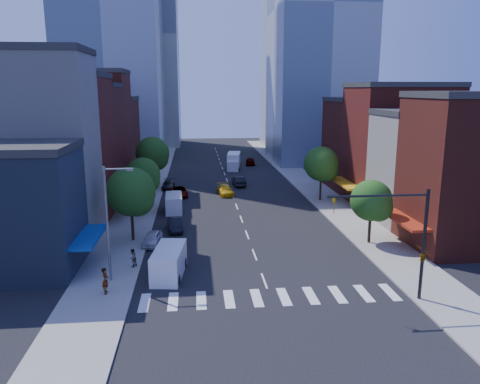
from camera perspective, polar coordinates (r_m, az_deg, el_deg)
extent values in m
plane|color=black|center=(37.51, 2.98, -10.77)|extent=(220.00, 220.00, 0.00)
cube|color=gray|center=(75.86, -10.97, 1.03)|extent=(5.00, 120.00, 0.15)
cube|color=gray|center=(77.58, 7.74, 1.40)|extent=(5.00, 120.00, 0.15)
cube|color=silver|center=(34.80, 3.72, -12.69)|extent=(19.00, 3.00, 0.01)
cube|color=#2F394E|center=(42.34, -27.26, -2.32)|extent=(12.00, 8.00, 10.00)
cube|color=#B8B2AA|center=(49.03, -24.36, 4.57)|extent=(12.00, 8.00, 18.00)
cube|color=#5C1B15|center=(57.20, -21.60, 4.76)|extent=(12.00, 9.00, 16.00)
cube|color=#541D15|center=(65.41, -19.57, 5.34)|extent=(12.00, 8.00, 15.00)
cube|color=#5C1B15|center=(73.55, -18.07, 6.93)|extent=(12.00, 9.00, 17.00)
cube|color=#541D15|center=(83.00, -16.60, 6.20)|extent=(12.00, 10.00, 13.00)
cube|color=#541D15|center=(48.95, 26.96, 1.94)|extent=(12.00, 9.00, 14.00)
cube|color=#B8B2AA|center=(56.34, 22.29, 2.54)|extent=(12.00, 8.00, 12.00)
cube|color=#5C1B15|center=(64.15, 18.69, 5.27)|extent=(12.00, 10.00, 15.00)
cube|color=#541D15|center=(73.43, 15.47, 5.52)|extent=(12.00, 10.00, 13.00)
cube|color=#9EA5AD|center=(100.50, 9.67, 20.98)|extent=(18.00, 20.00, 60.00)
cube|color=#9EA5AD|center=(130.38, -11.76, 18.00)|extent=(18.00, 18.00, 56.00)
cylinder|color=black|center=(35.15, 21.48, -6.04)|extent=(0.24, 0.24, 8.00)
cylinder|color=black|center=(32.77, 16.52, -0.45)|extent=(7.00, 0.16, 0.16)
imported|color=gold|center=(31.91, 11.45, -1.63)|extent=(0.22, 0.18, 1.10)
imported|color=gold|center=(35.40, 21.38, -7.27)|extent=(0.48, 2.24, 0.90)
cylinder|color=slate|center=(37.12, -15.87, -3.87)|extent=(0.20, 0.20, 9.00)
cylinder|color=slate|center=(36.01, -14.71, 2.73)|extent=(2.00, 0.14, 0.14)
cube|color=slate|center=(35.89, -13.28, 2.69)|extent=(0.50, 0.25, 0.18)
cylinder|color=black|center=(47.23, -13.00, -3.44)|extent=(0.28, 0.28, 3.92)
sphere|color=#144413|center=(46.53, -13.18, 0.04)|extent=(4.80, 4.80, 4.80)
sphere|color=#144413|center=(46.31, -12.44, -0.87)|extent=(3.36, 3.36, 3.36)
cylinder|color=black|center=(57.85, -11.65, -0.61)|extent=(0.28, 0.28, 3.64)
sphere|color=#144413|center=(57.31, -11.77, 2.05)|extent=(4.20, 4.20, 4.20)
sphere|color=#144413|center=(57.07, -11.17, 1.37)|extent=(2.94, 2.94, 2.94)
cylinder|color=black|center=(71.46, -10.53, 2.13)|extent=(0.28, 0.28, 4.20)
sphere|color=#144413|center=(70.97, -10.63, 4.63)|extent=(5.00, 5.00, 5.00)
sphere|color=#144413|center=(70.73, -10.14, 4.01)|extent=(3.50, 3.50, 3.50)
cylinder|color=black|center=(47.10, 15.53, -3.98)|extent=(0.28, 0.28, 3.36)
sphere|color=#144413|center=(46.47, 15.71, -1.00)|extent=(4.00, 4.00, 4.00)
sphere|color=#144413|center=(46.56, 16.48, -1.78)|extent=(2.80, 2.80, 2.80)
cylinder|color=black|center=(63.64, 9.79, 0.77)|extent=(0.28, 0.28, 3.92)
sphere|color=#144413|center=(63.12, 9.89, 3.39)|extent=(4.60, 4.60, 4.60)
sphere|color=#144413|center=(63.11, 10.46, 2.72)|extent=(3.22, 3.22, 3.22)
imported|color=silver|center=(46.14, -10.65, -5.62)|extent=(1.99, 3.95, 1.29)
imported|color=black|center=(50.33, -7.94, -3.95)|extent=(1.89, 4.25, 1.36)
imported|color=#999999|center=(66.31, -7.40, 0.03)|extent=(2.73, 4.90, 1.30)
imported|color=black|center=(71.27, -8.73, 0.85)|extent=(1.95, 4.49, 1.28)
cube|color=white|center=(38.50, -8.66, -8.45)|extent=(2.80, 5.64, 2.28)
cube|color=black|center=(36.49, -9.23, -9.11)|extent=(2.12, 1.32, 0.98)
cylinder|color=black|center=(37.28, -10.61, -10.49)|extent=(0.37, 0.85, 0.82)
cylinder|color=black|center=(36.94, -7.59, -10.60)|extent=(0.37, 0.85, 0.82)
cylinder|color=black|center=(40.63, -9.55, -8.49)|extent=(0.37, 0.85, 0.82)
cylinder|color=black|center=(40.32, -6.80, -8.56)|extent=(0.37, 0.85, 0.82)
cube|color=silver|center=(58.21, -8.08, -1.34)|extent=(2.18, 5.01, 2.07)
cube|color=black|center=(56.32, -8.08, -1.50)|extent=(1.87, 1.06, 0.89)
cylinder|color=black|center=(56.77, -8.95, -2.44)|extent=(0.28, 0.76, 0.75)
cylinder|color=black|center=(56.76, -7.16, -2.39)|extent=(0.28, 0.76, 0.75)
cylinder|color=black|center=(60.02, -8.91, -1.63)|extent=(0.28, 0.76, 0.75)
cylinder|color=black|center=(60.01, -7.21, -1.58)|extent=(0.28, 0.76, 0.75)
imported|color=#DBA60B|center=(66.72, -1.81, 0.25)|extent=(2.42, 4.98, 1.40)
imported|color=black|center=(72.79, -0.16, 1.32)|extent=(2.04, 4.64, 1.48)
imported|color=#999999|center=(93.54, 1.26, 3.79)|extent=(2.15, 4.42, 1.45)
cube|color=silver|center=(88.53, -0.75, 3.81)|extent=(3.06, 6.36, 3.01)
cube|color=silver|center=(85.08, -0.87, 3.14)|extent=(2.28, 1.96, 1.88)
cylinder|color=black|center=(85.98, -1.53, 2.82)|extent=(0.39, 0.88, 0.85)
cylinder|color=black|center=(85.88, -0.15, 2.81)|extent=(0.39, 0.88, 0.85)
cylinder|color=black|center=(90.15, -1.36, 3.27)|extent=(0.39, 0.88, 0.85)
cylinder|color=black|center=(90.05, -0.04, 3.26)|extent=(0.39, 0.88, 0.85)
imported|color=#999999|center=(35.98, -16.09, -10.33)|extent=(0.52, 0.75, 1.98)
imported|color=#999999|center=(40.58, -12.96, -7.84)|extent=(0.91, 0.96, 1.56)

